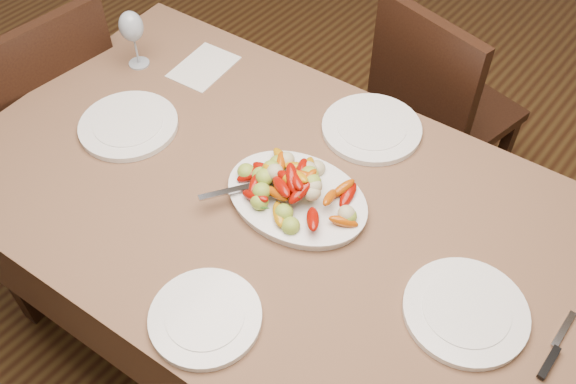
{
  "coord_description": "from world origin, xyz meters",
  "views": [
    {
      "loc": [
        0.87,
        -0.71,
        2.06
      ],
      "look_at": [
        0.2,
        0.11,
        0.82
      ],
      "focal_mm": 40.0,
      "sensor_mm": 36.0,
      "label": 1
    }
  ],
  "objects_px": {
    "chair_left": "(47,112)",
    "wine_glass": "(134,38)",
    "dining_table": "(288,286)",
    "chair_far": "(447,110)",
    "plate_right": "(466,311)",
    "plate_far": "(372,129)",
    "plate_left": "(129,126)",
    "plate_near": "(205,318)",
    "serving_platter": "(297,200)"
  },
  "relations": [
    {
      "from": "chair_left",
      "to": "wine_glass",
      "type": "distance_m",
      "value": 0.56
    },
    {
      "from": "dining_table",
      "to": "wine_glass",
      "type": "height_order",
      "value": "wine_glass"
    },
    {
      "from": "dining_table",
      "to": "chair_far",
      "type": "bearing_deg",
      "value": 89.12
    },
    {
      "from": "dining_table",
      "to": "chair_left",
      "type": "bearing_deg",
      "value": -178.64
    },
    {
      "from": "plate_right",
      "to": "plate_far",
      "type": "height_order",
      "value": "same"
    },
    {
      "from": "plate_left",
      "to": "plate_near",
      "type": "height_order",
      "value": "same"
    },
    {
      "from": "serving_platter",
      "to": "plate_far",
      "type": "xyz_separation_m",
      "value": [
        -0.0,
        0.35,
        -0.0
      ]
    },
    {
      "from": "plate_right",
      "to": "wine_glass",
      "type": "xyz_separation_m",
      "value": [
        -1.26,
        0.15,
        0.09
      ]
    },
    {
      "from": "plate_left",
      "to": "plate_near",
      "type": "relative_size",
      "value": 1.11
    },
    {
      "from": "dining_table",
      "to": "plate_right",
      "type": "height_order",
      "value": "plate_right"
    },
    {
      "from": "plate_right",
      "to": "serving_platter",
      "type": "bearing_deg",
      "value": 178.26
    },
    {
      "from": "serving_platter",
      "to": "plate_far",
      "type": "distance_m",
      "value": 0.35
    },
    {
      "from": "chair_left",
      "to": "wine_glass",
      "type": "bearing_deg",
      "value": 121.82
    },
    {
      "from": "chair_left",
      "to": "plate_near",
      "type": "relative_size",
      "value": 3.67
    },
    {
      "from": "dining_table",
      "to": "plate_far",
      "type": "distance_m",
      "value": 0.54
    },
    {
      "from": "plate_near",
      "to": "wine_glass",
      "type": "distance_m",
      "value": 0.98
    },
    {
      "from": "chair_far",
      "to": "plate_right",
      "type": "relative_size",
      "value": 3.31
    },
    {
      "from": "dining_table",
      "to": "plate_far",
      "type": "relative_size",
      "value": 6.36
    },
    {
      "from": "plate_near",
      "to": "chair_left",
      "type": "bearing_deg",
      "value": 163.45
    },
    {
      "from": "serving_platter",
      "to": "chair_far",
      "type": "bearing_deg",
      "value": 89.55
    },
    {
      "from": "plate_left",
      "to": "plate_near",
      "type": "bearing_deg",
      "value": -27.2
    },
    {
      "from": "dining_table",
      "to": "chair_far",
      "type": "relative_size",
      "value": 1.94
    },
    {
      "from": "wine_glass",
      "to": "serving_platter",
      "type": "bearing_deg",
      "value": -10.0
    },
    {
      "from": "dining_table",
      "to": "chair_far",
      "type": "height_order",
      "value": "chair_far"
    },
    {
      "from": "plate_right",
      "to": "chair_left",
      "type": "bearing_deg",
      "value": -178.64
    },
    {
      "from": "chair_far",
      "to": "plate_near",
      "type": "distance_m",
      "value": 1.31
    },
    {
      "from": "chair_left",
      "to": "dining_table",
      "type": "bearing_deg",
      "value": 95.73
    },
    {
      "from": "dining_table",
      "to": "plate_far",
      "type": "height_order",
      "value": "plate_far"
    },
    {
      "from": "dining_table",
      "to": "plate_far",
      "type": "xyz_separation_m",
      "value": [
        0.01,
        0.38,
        0.39
      ]
    },
    {
      "from": "plate_right",
      "to": "plate_far",
      "type": "relative_size",
      "value": 0.99
    },
    {
      "from": "plate_left",
      "to": "wine_glass",
      "type": "distance_m",
      "value": 0.31
    },
    {
      "from": "chair_far",
      "to": "plate_near",
      "type": "relative_size",
      "value": 3.67
    },
    {
      "from": "wine_glass",
      "to": "chair_left",
      "type": "bearing_deg",
      "value": -152.55
    },
    {
      "from": "plate_far",
      "to": "wine_glass",
      "type": "distance_m",
      "value": 0.79
    },
    {
      "from": "plate_right",
      "to": "plate_near",
      "type": "distance_m",
      "value": 0.59
    },
    {
      "from": "plate_left",
      "to": "plate_far",
      "type": "relative_size",
      "value": 0.99
    },
    {
      "from": "plate_far",
      "to": "wine_glass",
      "type": "bearing_deg",
      "value": -164.05
    },
    {
      "from": "chair_left",
      "to": "plate_far",
      "type": "distance_m",
      "value": 1.22
    },
    {
      "from": "chair_far",
      "to": "plate_right",
      "type": "distance_m",
      "value": 1.06
    },
    {
      "from": "serving_platter",
      "to": "plate_right",
      "type": "xyz_separation_m",
      "value": [
        0.51,
        -0.02,
        -0.0
      ]
    },
    {
      "from": "dining_table",
      "to": "wine_glass",
      "type": "relative_size",
      "value": 8.98
    },
    {
      "from": "chair_far",
      "to": "wine_glass",
      "type": "bearing_deg",
      "value": 55.2
    },
    {
      "from": "plate_right",
      "to": "wine_glass",
      "type": "height_order",
      "value": "wine_glass"
    },
    {
      "from": "chair_far",
      "to": "dining_table",
      "type": "bearing_deg",
      "value": 100.09
    },
    {
      "from": "chair_far",
      "to": "serving_platter",
      "type": "xyz_separation_m",
      "value": [
        -0.01,
        -0.88,
        0.3
      ]
    },
    {
      "from": "chair_far",
      "to": "wine_glass",
      "type": "height_order",
      "value": "wine_glass"
    },
    {
      "from": "chair_left",
      "to": "plate_left",
      "type": "height_order",
      "value": "chair_left"
    },
    {
      "from": "plate_near",
      "to": "chair_far",
      "type": "bearing_deg",
      "value": 92.22
    },
    {
      "from": "plate_far",
      "to": "plate_near",
      "type": "bearing_deg",
      "value": -85.63
    },
    {
      "from": "dining_table",
      "to": "serving_platter",
      "type": "relative_size",
      "value": 4.86
    }
  ]
}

